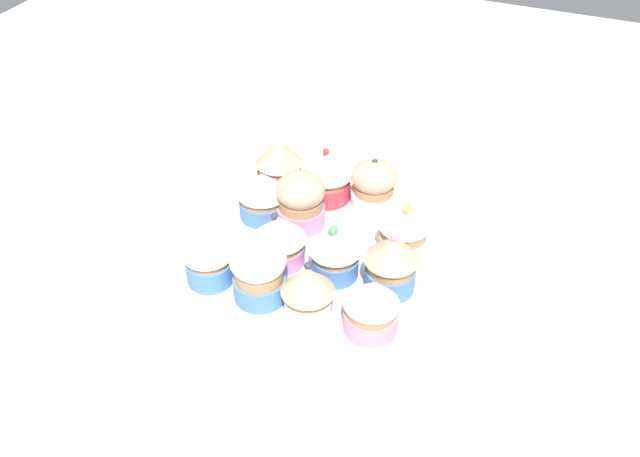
{
  "coord_description": "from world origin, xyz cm",
  "views": [
    {
      "loc": [
        58.29,
        24.26,
        55.8
      ],
      "look_at": [
        0.0,
        0.0,
        4.2
      ],
      "focal_mm": 38.71,
      "sensor_mm": 36.0,
      "label": 1
    }
  ],
  "objects_px": {
    "cupcake_1": "(263,194)",
    "cupcake_10": "(404,228)",
    "cupcake_4": "(301,200)",
    "cupcake_11": "(391,262)",
    "baking_tray": "(320,251)",
    "cupcake_6": "(259,270)",
    "napkin": "(464,172)",
    "cupcake_5": "(280,239)",
    "cupcake_0": "(279,164)",
    "cupcake_12": "(372,306)",
    "cupcake_9": "(308,290)",
    "cupcake_3": "(328,173)",
    "cupcake_8": "(335,250)",
    "cupcake_7": "(374,185)",
    "cupcake_2": "(208,256)"
  },
  "relations": [
    {
      "from": "cupcake_9",
      "to": "napkin",
      "type": "relative_size",
      "value": 0.6
    },
    {
      "from": "cupcake_7",
      "to": "cupcake_10",
      "type": "distance_m",
      "value": 0.1
    },
    {
      "from": "cupcake_3",
      "to": "cupcake_10",
      "type": "relative_size",
      "value": 1.08
    },
    {
      "from": "baking_tray",
      "to": "cupcake_4",
      "type": "relative_size",
      "value": 4.1
    },
    {
      "from": "cupcake_0",
      "to": "napkin",
      "type": "relative_size",
      "value": 0.67
    },
    {
      "from": "cupcake_2",
      "to": "cupcake_7",
      "type": "xyz_separation_m",
      "value": [
        -0.2,
        0.13,
        -0.0
      ]
    },
    {
      "from": "cupcake_4",
      "to": "cupcake_11",
      "type": "relative_size",
      "value": 0.99
    },
    {
      "from": "cupcake_3",
      "to": "cupcake_11",
      "type": "relative_size",
      "value": 1.01
    },
    {
      "from": "cupcake_0",
      "to": "cupcake_6",
      "type": "relative_size",
      "value": 0.98
    },
    {
      "from": "cupcake_5",
      "to": "napkin",
      "type": "distance_m",
      "value": 0.32
    },
    {
      "from": "cupcake_4",
      "to": "cupcake_6",
      "type": "relative_size",
      "value": 1.0
    },
    {
      "from": "cupcake_2",
      "to": "cupcake_10",
      "type": "bearing_deg",
      "value": 124.99
    },
    {
      "from": "cupcake_10",
      "to": "cupcake_7",
      "type": "bearing_deg",
      "value": -139.07
    },
    {
      "from": "cupcake_4",
      "to": "cupcake_6",
      "type": "xyz_separation_m",
      "value": [
        0.14,
        0.01,
        0.0
      ]
    },
    {
      "from": "cupcake_4",
      "to": "cupcake_8",
      "type": "distance_m",
      "value": 0.1
    },
    {
      "from": "cupcake_2",
      "to": "cupcake_7",
      "type": "relative_size",
      "value": 1.0
    },
    {
      "from": "cupcake_2",
      "to": "cupcake_0",
      "type": "bearing_deg",
      "value": -179.29
    },
    {
      "from": "baking_tray",
      "to": "cupcake_6",
      "type": "relative_size",
      "value": 4.1
    },
    {
      "from": "cupcake_10",
      "to": "napkin",
      "type": "distance_m",
      "value": 0.21
    },
    {
      "from": "cupcake_0",
      "to": "cupcake_11",
      "type": "bearing_deg",
      "value": 57.2
    },
    {
      "from": "cupcake_0",
      "to": "cupcake_12",
      "type": "xyz_separation_m",
      "value": [
        0.19,
        0.2,
        -0.0
      ]
    },
    {
      "from": "cupcake_1",
      "to": "cupcake_10",
      "type": "relative_size",
      "value": 0.88
    },
    {
      "from": "cupcake_10",
      "to": "napkin",
      "type": "relative_size",
      "value": 0.65
    },
    {
      "from": "cupcake_12",
      "to": "cupcake_8",
      "type": "bearing_deg",
      "value": -134.2
    },
    {
      "from": "baking_tray",
      "to": "cupcake_1",
      "type": "distance_m",
      "value": 0.1
    },
    {
      "from": "cupcake_9",
      "to": "cupcake_6",
      "type": "bearing_deg",
      "value": -92.94
    },
    {
      "from": "cupcake_9",
      "to": "baking_tray",
      "type": "bearing_deg",
      "value": -164.17
    },
    {
      "from": "baking_tray",
      "to": "cupcake_10",
      "type": "bearing_deg",
      "value": 109.2
    },
    {
      "from": "cupcake_8",
      "to": "cupcake_0",
      "type": "bearing_deg",
      "value": -134.66
    },
    {
      "from": "cupcake_8",
      "to": "cupcake_10",
      "type": "relative_size",
      "value": 1.01
    },
    {
      "from": "cupcake_9",
      "to": "cupcake_10",
      "type": "height_order",
      "value": "cupcake_10"
    },
    {
      "from": "cupcake_0",
      "to": "cupcake_2",
      "type": "bearing_deg",
      "value": 0.71
    },
    {
      "from": "cupcake_3",
      "to": "cupcake_7",
      "type": "xyz_separation_m",
      "value": [
        -0.01,
        0.06,
        -0.01
      ]
    },
    {
      "from": "cupcake_6",
      "to": "napkin",
      "type": "xyz_separation_m",
      "value": [
        -0.34,
        0.15,
        -0.05
      ]
    },
    {
      "from": "cupcake_8",
      "to": "cupcake_1",
      "type": "bearing_deg",
      "value": -118.54
    },
    {
      "from": "baking_tray",
      "to": "cupcake_8",
      "type": "distance_m",
      "value": 0.07
    },
    {
      "from": "cupcake_4",
      "to": "cupcake_7",
      "type": "height_order",
      "value": "cupcake_4"
    },
    {
      "from": "cupcake_3",
      "to": "cupcake_6",
      "type": "relative_size",
      "value": 1.03
    },
    {
      "from": "cupcake_0",
      "to": "cupcake_3",
      "type": "distance_m",
      "value": 0.07
    },
    {
      "from": "cupcake_4",
      "to": "cupcake_12",
      "type": "relative_size",
      "value": 1.14
    },
    {
      "from": "baking_tray",
      "to": "cupcake_5",
      "type": "distance_m",
      "value": 0.07
    },
    {
      "from": "cupcake_1",
      "to": "napkin",
      "type": "height_order",
      "value": "cupcake_1"
    },
    {
      "from": "cupcake_4",
      "to": "cupcake_5",
      "type": "xyz_separation_m",
      "value": [
        0.07,
        0.01,
        -0.0
      ]
    },
    {
      "from": "cupcake_0",
      "to": "cupcake_7",
      "type": "bearing_deg",
      "value": 95.23
    },
    {
      "from": "cupcake_1",
      "to": "cupcake_12",
      "type": "distance_m",
      "value": 0.23
    },
    {
      "from": "cupcake_8",
      "to": "cupcake_10",
      "type": "bearing_deg",
      "value": 139.1
    },
    {
      "from": "cupcake_10",
      "to": "napkin",
      "type": "bearing_deg",
      "value": 172.33
    },
    {
      "from": "napkin",
      "to": "cupcake_8",
      "type": "bearing_deg",
      "value": -17.6
    },
    {
      "from": "cupcake_0",
      "to": "cupcake_6",
      "type": "bearing_deg",
      "value": 19.07
    },
    {
      "from": "cupcake_1",
      "to": "cupcake_2",
      "type": "distance_m",
      "value": 0.13
    }
  ]
}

